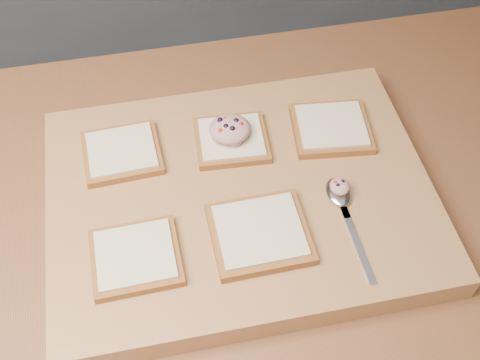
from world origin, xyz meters
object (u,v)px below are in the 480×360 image
(spoon, at_px, (341,200))
(bread_far_center, at_px, (231,140))
(tuna_salad_dollop, at_px, (230,129))
(cutting_board, at_px, (240,198))

(spoon, bearing_deg, bread_far_center, 133.11)
(tuna_salad_dollop, bearing_deg, spoon, -46.83)
(cutting_board, distance_m, bread_far_center, 0.09)
(bread_far_center, distance_m, spoon, 0.19)
(tuna_salad_dollop, distance_m, spoon, 0.20)
(bread_far_center, distance_m, tuna_salad_dollop, 0.02)
(bread_far_center, bearing_deg, cutting_board, -93.09)
(cutting_board, xyz_separation_m, spoon, (0.14, -0.05, 0.03))
(cutting_board, relative_size, spoon, 3.14)
(tuna_salad_dollop, height_order, spoon, tuna_salad_dollop)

